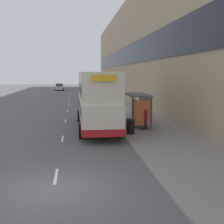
{
  "coord_description": "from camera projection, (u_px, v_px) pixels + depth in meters",
  "views": [
    {
      "loc": [
        0.8,
        -11.16,
        4.23
      ],
      "look_at": [
        4.41,
        18.62,
        0.48
      ],
      "focal_mm": 50.0,
      "sensor_mm": 36.0,
      "label": 1
    }
  ],
  "objects": [
    {
      "name": "pedestrian_1",
      "position": [
        134.0,
        107.0,
        29.21
      ],
      "size": [
        0.36,
        0.36,
        1.8
      ],
      "color": "#23232D",
      "rests_on": "ground_plane"
    },
    {
      "name": "terrace_facade",
      "position": [
        135.0,
        51.0,
        49.63
      ],
      "size": [
        3.1,
        93.0,
        15.58
      ],
      "color": "tan",
      "rests_on": "ground_plane"
    },
    {
      "name": "car_0",
      "position": [
        84.0,
        89.0,
        67.69
      ],
      "size": [
        2.08,
        3.85,
        1.67
      ],
      "color": "#B7B799",
      "rests_on": "ground_plane"
    },
    {
      "name": "lane_mark_3",
      "position": [
        67.0,
        111.0,
        34.91
      ],
      "size": [
        0.12,
        2.0,
        0.01
      ],
      "color": "silver",
      "rests_on": "ground_plane"
    },
    {
      "name": "lane_mark_6",
      "position": [
        70.0,
        96.0,
        56.95
      ],
      "size": [
        0.12,
        2.0,
        0.01
      ],
      "color": "silver",
      "rests_on": "ground_plane"
    },
    {
      "name": "pedestrian_at_shelter",
      "position": [
        145.0,
        118.0,
        22.5
      ],
      "size": [
        0.34,
        0.34,
        1.7
      ],
      "color": "#23232D",
      "rests_on": "ground_plane"
    },
    {
      "name": "double_decker_bus_near",
      "position": [
        97.0,
        99.0,
        23.5
      ],
      "size": [
        2.85,
        11.27,
        4.3
      ],
      "color": "beige",
      "rests_on": "ground_plane"
    },
    {
      "name": "litter_bin",
      "position": [
        131.0,
        126.0,
        21.03
      ],
      "size": [
        0.55,
        0.55,
        1.05
      ],
      "color": "black",
      "rests_on": "ground_plane"
    },
    {
      "name": "lane_mark_7",
      "position": [
        70.0,
        94.0,
        64.3
      ],
      "size": [
        0.12,
        2.0,
        0.01
      ],
      "color": "silver",
      "rests_on": "ground_plane"
    },
    {
      "name": "lane_mark_5",
      "position": [
        69.0,
        100.0,
        49.6
      ],
      "size": [
        0.12,
        2.0,
        0.01
      ],
      "color": "silver",
      "rests_on": "ground_plane"
    },
    {
      "name": "lane_mark_2",
      "position": [
        66.0,
        121.0,
        27.56
      ],
      "size": [
        0.12,
        2.0,
        0.01
      ],
      "color": "silver",
      "rests_on": "ground_plane"
    },
    {
      "name": "lane_mark_1",
      "position": [
        63.0,
        139.0,
        20.21
      ],
      "size": [
        0.12,
        2.0,
        0.01
      ],
      "color": "silver",
      "rests_on": "ground_plane"
    },
    {
      "name": "car_1",
      "position": [
        59.0,
        87.0,
        76.76
      ],
      "size": [
        2.05,
        4.52,
        1.68
      ],
      "rotation": [
        0.0,
        0.0,
        3.14
      ],
      "color": "#B7B799",
      "rests_on": "ground_plane"
    },
    {
      "name": "car_2",
      "position": [
        88.0,
        98.0,
        41.47
      ],
      "size": [
        2.0,
        3.83,
        1.84
      ],
      "color": "#B7B799",
      "rests_on": "ground_plane"
    },
    {
      "name": "lane_mark_0",
      "position": [
        56.0,
        176.0,
        12.87
      ],
      "size": [
        0.12,
        2.0,
        0.01
      ],
      "color": "silver",
      "rests_on": "ground_plane"
    },
    {
      "name": "ground_plane",
      "position": [
        54.0,
        189.0,
        11.42
      ],
      "size": [
        220.0,
        220.0,
        0.0
      ],
      "primitive_type": "plane",
      "color": "#5B595B"
    },
    {
      "name": "lane_mark_4",
      "position": [
        69.0,
        104.0,
        42.26
      ],
      "size": [
        0.12,
        2.0,
        0.01
      ],
      "color": "silver",
      "rests_on": "ground_plane"
    },
    {
      "name": "pavement",
      "position": [
        110.0,
        99.0,
        50.12
      ],
      "size": [
        5.0,
        93.0,
        0.14
      ],
      "color": "gray",
      "rests_on": "ground_plane"
    },
    {
      "name": "bus_shelter",
      "position": [
        140.0,
        104.0,
        23.91
      ],
      "size": [
        1.6,
        4.2,
        2.48
      ],
      "color": "#4C4C51",
      "rests_on": "ground_plane"
    }
  ]
}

